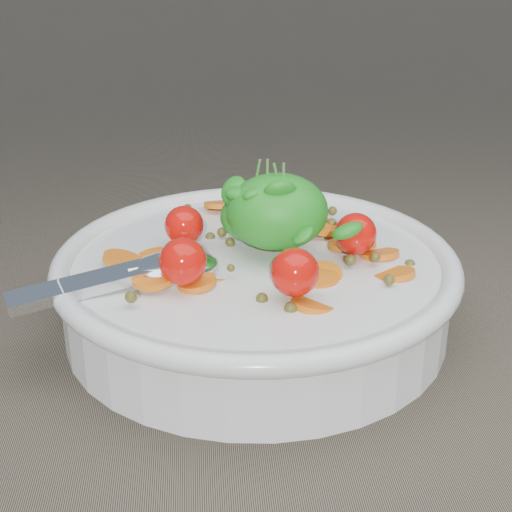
{
  "coord_description": "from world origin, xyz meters",
  "views": [
    {
      "loc": [
        -0.05,
        -0.51,
        0.29
      ],
      "look_at": [
        -0.01,
        0.0,
        0.06
      ],
      "focal_mm": 55.0,
      "sensor_mm": 36.0,
      "label": 1
    }
  ],
  "objects": [
    {
      "name": "bowl",
      "position": [
        -0.01,
        0.0,
        0.03
      ],
      "size": [
        0.32,
        0.29,
        0.12
      ],
      "color": "white",
      "rests_on": "ground"
    },
    {
      "name": "napkin",
      "position": [
        0.02,
        0.18,
        0.0
      ],
      "size": [
        0.17,
        0.15,
        0.01
      ],
      "primitive_type": "cube",
      "rotation": [
        0.0,
        0.0,
        0.26
      ],
      "color": "white",
      "rests_on": "ground"
    },
    {
      "name": "ground",
      "position": [
        0.0,
        0.0,
        0.0
      ],
      "size": [
        6.0,
        6.0,
        0.0
      ],
      "primitive_type": "plane",
      "color": "brown",
      "rests_on": "ground"
    }
  ]
}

